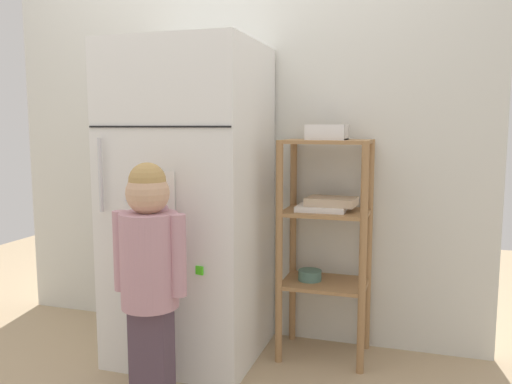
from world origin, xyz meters
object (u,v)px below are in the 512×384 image
(refrigerator, at_px, (190,203))
(fruit_bin, at_px, (330,133))
(child_standing, at_px, (150,259))
(pantry_shelf_unit, at_px, (325,227))

(refrigerator, bearing_deg, fruit_bin, 13.63)
(child_standing, xyz_separation_m, pantry_shelf_unit, (0.63, 0.68, 0.05))
(refrigerator, relative_size, child_standing, 1.53)
(refrigerator, bearing_deg, child_standing, -85.22)
(child_standing, distance_m, pantry_shelf_unit, 0.92)
(child_standing, height_order, fruit_bin, fruit_bin)
(pantry_shelf_unit, height_order, fruit_bin, fruit_bin)
(refrigerator, xyz_separation_m, pantry_shelf_unit, (0.67, 0.17, -0.12))
(pantry_shelf_unit, bearing_deg, child_standing, -132.89)
(child_standing, bearing_deg, refrigerator, 94.78)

